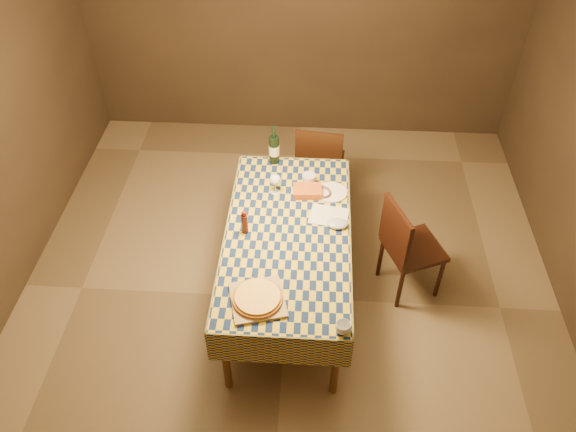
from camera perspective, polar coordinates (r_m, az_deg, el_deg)
The scene contains 16 objects.
room at distance 3.79m, azimuth -0.05°, elevation 4.42°, with size 5.00×5.10×2.70m.
dining_table at distance 4.23m, azimuth -0.04°, elevation -2.49°, with size 0.94×1.84×0.77m.
cutting_board at distance 3.76m, azimuth -3.09°, elevation -8.51°, with size 0.35×0.35×0.02m, color #9A7748.
pizza at distance 3.73m, azimuth -3.11°, elevation -8.26°, with size 0.37×0.37×0.03m.
pepper_mill at distance 4.13m, azimuth -4.44°, elevation -0.65°, with size 0.06×0.06×0.21m.
bowl at distance 4.48m, azimuth 3.48°, elevation 2.35°, with size 0.13×0.13×0.04m, color #684B57.
wine_glass at distance 4.43m, azimuth -1.30°, elevation 3.64°, with size 0.09×0.09×0.18m.
wine_bottle at distance 4.74m, azimuth -1.42°, elevation 6.82°, with size 0.12×0.12×0.36m.
deli_tub at distance 4.57m, azimuth 2.13°, elevation 3.75°, with size 0.11×0.11×0.09m, color #B7BCBE.
takeout_container at distance 4.48m, azimuth 2.01°, elevation 2.55°, with size 0.23×0.16×0.06m, color #B14E17.
white_plate at distance 4.52m, azimuth 4.47°, elevation 2.43°, with size 0.25×0.25×0.01m, color white.
tumbler at distance 3.60m, azimuth 5.61°, elevation -11.23°, with size 0.10×0.10×0.08m, color silver.
flour_patch at distance 4.32m, azimuth 4.17°, elevation 0.02°, with size 0.29×0.22×0.00m, color silver.
flour_bag at distance 4.23m, azimuth 5.05°, elevation -0.77°, with size 0.16×0.12×0.05m, color #99A5C3.
chair_far at distance 5.23m, azimuth 3.22°, elevation 5.51°, with size 0.47×0.47×0.93m.
chair_right at distance 4.53m, azimuth 11.87°, elevation -2.85°, with size 0.55×0.55×0.93m.
Camera 1 is at (0.18, -2.93, 3.74)m, focal length 35.00 mm.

